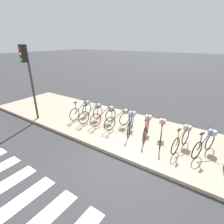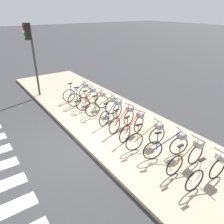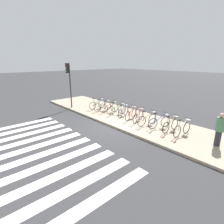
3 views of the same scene
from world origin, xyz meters
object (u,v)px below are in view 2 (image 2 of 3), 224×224
(parked_bicycle_7, at_px, (149,135))
(traffic_light, at_px, (30,45))
(parked_bicycle_4, at_px, (112,111))
(parked_bicycle_0, at_px, (79,92))
(parked_bicycle_1, at_px, (85,96))
(parked_bicycle_6, at_px, (134,125))
(parked_bicycle_8, at_px, (169,145))
(parked_bicycle_10, at_px, (210,170))
(parked_bicycle_3, at_px, (105,106))
(parked_bicycle_9, at_px, (188,156))
(parked_bicycle_5, at_px, (124,118))
(parked_bicycle_2, at_px, (95,100))

(parked_bicycle_7, distance_m, traffic_light, 7.27)
(parked_bicycle_4, relative_size, parked_bicycle_7, 0.96)
(parked_bicycle_0, relative_size, parked_bicycle_1, 1.01)
(parked_bicycle_1, bearing_deg, parked_bicycle_6, 0.66)
(parked_bicycle_1, bearing_deg, parked_bicycle_8, 1.51)
(parked_bicycle_4, distance_m, parked_bicycle_8, 2.92)
(parked_bicycle_8, bearing_deg, parked_bicycle_6, -176.56)
(traffic_light, bearing_deg, parked_bicycle_10, 10.11)
(parked_bicycle_1, distance_m, parked_bicycle_3, 1.46)
(parked_bicycle_0, distance_m, parked_bicycle_10, 7.13)
(parked_bicycle_7, height_order, parked_bicycle_10, same)
(parked_bicycle_7, relative_size, traffic_light, 0.42)
(parked_bicycle_1, bearing_deg, parked_bicycle_10, 0.93)
(parked_bicycle_8, height_order, parked_bicycle_10, same)
(parked_bicycle_3, bearing_deg, traffic_light, -157.90)
(parked_bicycle_1, height_order, parked_bicycle_6, same)
(parked_bicycle_10, bearing_deg, parked_bicycle_0, -179.47)
(parked_bicycle_4, bearing_deg, parked_bicycle_7, -2.23)
(parked_bicycle_6, relative_size, parked_bicycle_7, 0.97)
(parked_bicycle_9, bearing_deg, parked_bicycle_8, -178.18)
(parked_bicycle_0, xyz_separation_m, parked_bicycle_9, (6.44, 0.12, 0.00))
(parked_bicycle_5, xyz_separation_m, parked_bicycle_10, (3.57, 0.02, 0.00))
(parked_bicycle_4, bearing_deg, parked_bicycle_3, 175.87)
(parked_bicycle_1, distance_m, traffic_light, 3.63)
(parked_bicycle_0, bearing_deg, parked_bicycle_1, -2.91)
(parked_bicycle_7, xyz_separation_m, parked_bicycle_10, (2.13, 0.10, 0.00))
(parked_bicycle_7, bearing_deg, parked_bicycle_9, 6.12)
(parked_bicycle_5, bearing_deg, parked_bicycle_3, 178.02)
(parked_bicycle_10, bearing_deg, parked_bicycle_6, -178.75)
(parked_bicycle_9, bearing_deg, parked_bicycle_3, -179.68)
(parked_bicycle_4, relative_size, parked_bicycle_5, 0.98)
(parked_bicycle_8, height_order, traffic_light, traffic_light)
(parked_bicycle_0, height_order, traffic_light, traffic_light)
(parked_bicycle_7, bearing_deg, parked_bicycle_4, 177.77)
(parked_bicycle_6, bearing_deg, parked_bicycle_2, 179.00)
(parked_bicycle_4, xyz_separation_m, parked_bicycle_7, (2.17, -0.08, 0.00))
(parked_bicycle_5, relative_size, parked_bicycle_7, 0.98)
(parked_bicycle_0, height_order, parked_bicycle_10, same)
(parked_bicycle_4, relative_size, parked_bicycle_9, 0.95)
(parked_bicycle_10, distance_m, traffic_light, 9.31)
(parked_bicycle_10, bearing_deg, parked_bicycle_9, 175.82)
(parked_bicycle_2, bearing_deg, parked_bicycle_8, 0.59)
(parked_bicycle_5, distance_m, parked_bicycle_7, 1.44)
(parked_bicycle_3, relative_size, parked_bicycle_10, 0.96)
(parked_bicycle_1, bearing_deg, traffic_light, -149.52)
(parked_bicycle_1, xyz_separation_m, parked_bicycle_6, (3.47, 0.04, 0.00))
(parked_bicycle_7, relative_size, parked_bicycle_9, 0.99)
(parked_bicycle_8, xyz_separation_m, parked_bicycle_9, (0.68, 0.02, 0.00))
(parked_bicycle_1, height_order, parked_bicycle_7, same)
(parked_bicycle_4, bearing_deg, traffic_light, -161.22)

